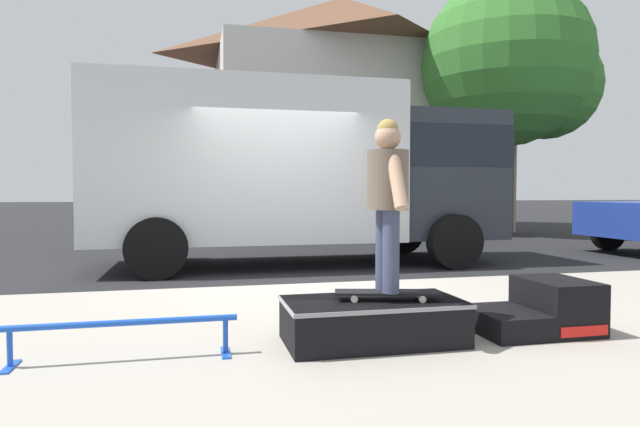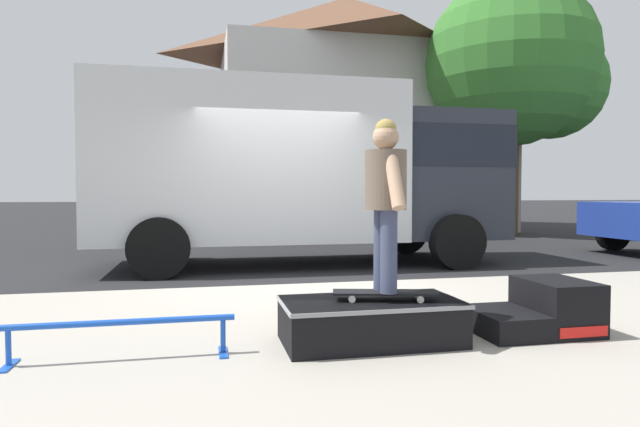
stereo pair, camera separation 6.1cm
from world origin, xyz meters
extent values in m
plane|color=black|center=(0.00, 0.00, 0.00)|extent=(140.00, 140.00, 0.00)
cube|color=#A8A093|center=(0.00, -3.00, 0.06)|extent=(50.00, 5.00, 0.12)
cube|color=black|center=(0.08, -3.21, 0.28)|extent=(1.32, 0.69, 0.33)
cube|color=gray|center=(0.08, -3.21, 0.43)|extent=(1.34, 0.71, 0.03)
cube|color=black|center=(1.20, -3.21, 0.21)|extent=(0.47, 0.65, 0.19)
cube|color=black|center=(1.67, -3.21, 0.33)|extent=(0.47, 0.65, 0.42)
cube|color=red|center=(1.67, -3.54, 0.20)|extent=(0.41, 0.01, 0.08)
cylinder|color=blue|center=(-1.71, -3.24, 0.38)|extent=(1.54, 0.04, 0.04)
cylinder|color=blue|center=(-2.39, -3.24, 0.25)|extent=(0.04, 0.04, 0.26)
cube|color=blue|center=(-2.39, -3.24, 0.13)|extent=(0.06, 0.28, 0.01)
cylinder|color=blue|center=(-1.02, -3.24, 0.25)|extent=(0.04, 0.04, 0.26)
cube|color=blue|center=(-1.02, -3.24, 0.13)|extent=(0.06, 0.28, 0.01)
cube|color=black|center=(0.18, -3.25, 0.51)|extent=(0.81, 0.38, 0.02)
cylinder|color=silver|center=(0.44, -3.22, 0.47)|extent=(0.06, 0.04, 0.05)
cylinder|color=silver|center=(0.40, -3.40, 0.47)|extent=(0.06, 0.04, 0.05)
cylinder|color=silver|center=(-0.04, -3.10, 0.47)|extent=(0.06, 0.04, 0.05)
cylinder|color=silver|center=(-0.08, -3.28, 0.47)|extent=(0.06, 0.04, 0.05)
cylinder|color=#3F4766|center=(0.18, -3.17, 0.82)|extent=(0.12, 0.12, 0.61)
cylinder|color=#3F4766|center=(0.18, -3.33, 0.82)|extent=(0.12, 0.12, 0.61)
cylinder|color=#726051|center=(0.18, -3.25, 1.35)|extent=(0.31, 0.31, 0.44)
cylinder|color=tan|center=(0.18, -3.05, 1.33)|extent=(0.10, 0.27, 0.42)
cylinder|color=tan|center=(0.18, -3.44, 1.33)|extent=(0.10, 0.27, 0.42)
sphere|color=tan|center=(0.18, -3.25, 1.67)|extent=(0.20, 0.20, 0.20)
sphere|color=tan|center=(0.18, -3.25, 1.72)|extent=(0.16, 0.16, 0.16)
cube|color=silver|center=(-0.38, 2.20, 1.75)|extent=(5.00, 2.35, 2.60)
cube|color=#282D38|center=(3.07, 2.20, 1.55)|extent=(1.90, 2.16, 2.20)
cube|color=black|center=(3.07, 2.20, 2.03)|extent=(1.92, 2.19, 0.70)
cylinder|color=black|center=(2.92, 3.38, 0.45)|extent=(0.90, 0.28, 0.90)
cylinder|color=black|center=(2.92, 1.03, 0.45)|extent=(0.90, 0.28, 0.90)
cylinder|color=black|center=(-1.77, 3.38, 0.45)|extent=(0.90, 0.28, 0.90)
cylinder|color=black|center=(-1.77, 1.03, 0.45)|extent=(0.90, 0.28, 0.90)
cylinder|color=black|center=(7.59, 3.00, 0.36)|extent=(0.72, 0.24, 0.72)
cylinder|color=brown|center=(7.72, 7.33, 1.74)|extent=(0.56, 0.56, 3.48)
sphere|color=#387A2D|center=(7.72, 7.33, 5.08)|extent=(4.93, 4.93, 4.93)
sphere|color=#387A2D|center=(9.07, 7.33, 4.46)|extent=(3.21, 3.21, 3.21)
cube|color=silver|center=(4.08, 12.26, 3.00)|extent=(9.00, 7.50, 6.00)
cube|color=#B2ADA3|center=(4.08, 8.26, 1.40)|extent=(9.00, 0.50, 2.80)
pyramid|color=brown|center=(4.08, 12.26, 7.20)|extent=(9.54, 7.95, 2.40)
camera|label=1|loc=(-1.21, -7.05, 1.25)|focal=30.25mm
camera|label=2|loc=(-1.16, -7.06, 1.25)|focal=30.25mm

